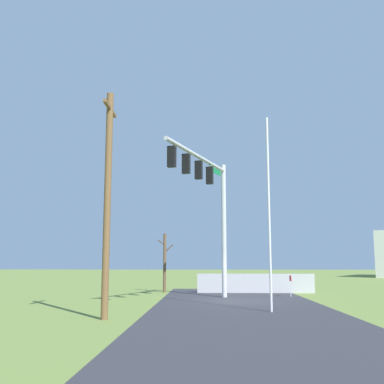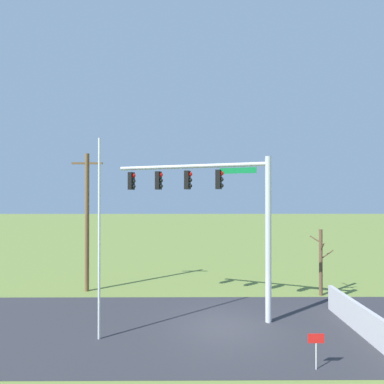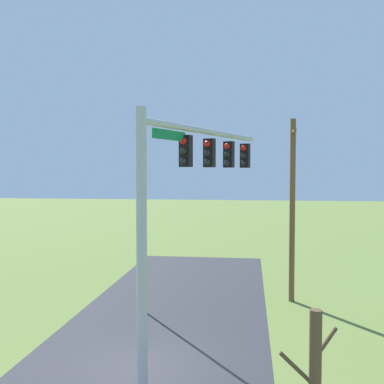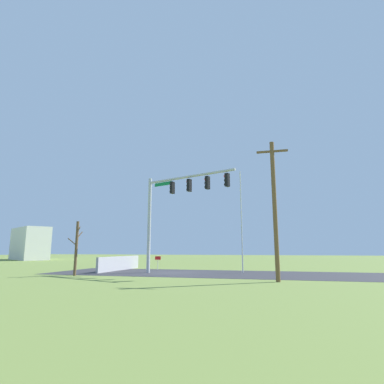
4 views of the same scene
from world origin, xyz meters
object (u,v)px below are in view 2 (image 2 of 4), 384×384
Objects in this scene: flagpole at (99,238)px; utility_pole at (87,219)px; bare_tree at (321,261)px; signal_mast at (216,201)px; open_sign at (316,343)px.

utility_pole is at bearing 112.41° from flagpole.
utility_pole is 2.18× the size of bare_tree.
signal_mast is 7.96m from bare_tree.
bare_tree is 3.20× the size of open_sign.
flagpole is at bearing -67.59° from utility_pole.
signal_mast is 0.91× the size of utility_pole.
flagpole is 12.91m from bare_tree.
bare_tree is at bearing 24.68° from signal_mast.
utility_pole is 14.35m from bare_tree.
flagpole reaches higher than open_sign.
signal_mast is at bearing 122.08° from open_sign.
flagpole reaches higher than bare_tree.
flagpole is (-5.06, -2.51, -1.49)m from signal_mast.
utility_pole is at bearing 141.08° from open_sign.
utility_pole is at bearing 176.41° from bare_tree.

